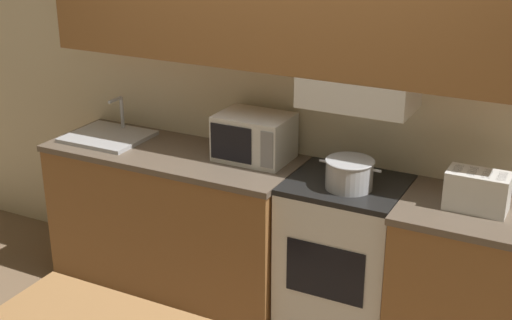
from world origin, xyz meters
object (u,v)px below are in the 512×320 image
Objects in this scene: stove_range at (343,258)px; toaster at (477,191)px; sink_basin at (108,136)px; microwave at (254,137)px; cooking_pot at (349,173)px.

stove_range is 2.95× the size of toaster.
microwave is at bearing 6.19° from sink_basin.
sink_basin reaches higher than stove_range.
sink_basin is (-1.60, 0.04, -0.07)m from cooking_pot.
microwave reaches higher than toaster.
microwave is at bearing 166.83° from cooking_pot.
toaster is (0.64, 0.04, 0.01)m from cooking_pot.
microwave is 0.98m from sink_basin.
toaster reaches higher than stove_range.
cooking_pot is 0.65m from microwave.
stove_range is 1.64m from sink_basin.
stove_range is at bearing 0.79° from sink_basin.
stove_range is 1.90× the size of sink_basin.
stove_range is at bearing 118.08° from cooking_pot.
cooking_pot is 1.60m from sink_basin.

